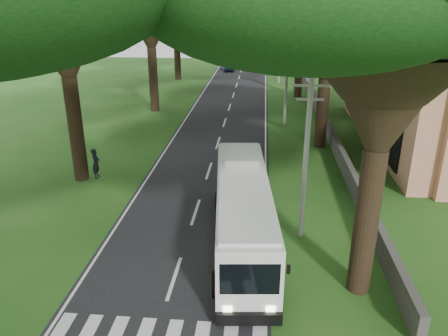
{
  "coord_description": "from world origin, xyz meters",
  "views": [
    {
      "loc": [
        3.42,
        -13.0,
        11.02
      ],
      "look_at": [
        1.45,
        9.14,
        2.2
      ],
      "focal_mm": 35.0,
      "sensor_mm": 36.0,
      "label": 1
    }
  ],
  "objects_px": {
    "pole_near": "(306,156)",
    "pole_far": "(280,51)",
    "distant_car_b": "(227,65)",
    "coach_bus": "(243,211)",
    "distant_car_c": "(248,61)",
    "pole_mid": "(287,78)",
    "pedestrian": "(96,163)"
  },
  "relations": [
    {
      "from": "pole_far",
      "to": "distant_car_c",
      "type": "bearing_deg",
      "value": 107.15
    },
    {
      "from": "pole_mid",
      "to": "coach_bus",
      "type": "relative_size",
      "value": 0.7
    },
    {
      "from": "pole_near",
      "to": "coach_bus",
      "type": "bearing_deg",
      "value": -159.43
    },
    {
      "from": "pole_near",
      "to": "pole_far",
      "type": "bearing_deg",
      "value": 90.0
    },
    {
      "from": "coach_bus",
      "to": "distant_car_b",
      "type": "relative_size",
      "value": 2.49
    },
    {
      "from": "pole_near",
      "to": "distant_car_b",
      "type": "xyz_separation_m",
      "value": [
        -7.75,
        50.46,
        -3.39
      ]
    },
    {
      "from": "pole_near",
      "to": "coach_bus",
      "type": "xyz_separation_m",
      "value": [
        -2.8,
        -1.05,
        -2.39
      ]
    },
    {
      "from": "pole_mid",
      "to": "pedestrian",
      "type": "relative_size",
      "value": 4.11
    },
    {
      "from": "distant_car_c",
      "to": "pole_mid",
      "type": "bearing_deg",
      "value": 81.36
    },
    {
      "from": "pole_mid",
      "to": "coach_bus",
      "type": "height_order",
      "value": "pole_mid"
    },
    {
      "from": "pole_near",
      "to": "pedestrian",
      "type": "relative_size",
      "value": 4.11
    },
    {
      "from": "pole_far",
      "to": "distant_car_b",
      "type": "xyz_separation_m",
      "value": [
        -7.75,
        10.46,
        -3.39
      ]
    },
    {
      "from": "coach_bus",
      "to": "distant_car_c",
      "type": "xyz_separation_m",
      "value": [
        -1.9,
        56.29,
        -1.02
      ]
    },
    {
      "from": "distant_car_b",
      "to": "pedestrian",
      "type": "height_order",
      "value": "pedestrian"
    },
    {
      "from": "pole_near",
      "to": "distant_car_b",
      "type": "distance_m",
      "value": 51.17
    },
    {
      "from": "distant_car_b",
      "to": "distant_car_c",
      "type": "xyz_separation_m",
      "value": [
        3.05,
        4.77,
        -0.02
      ]
    },
    {
      "from": "pole_mid",
      "to": "distant_car_b",
      "type": "xyz_separation_m",
      "value": [
        -7.75,
        30.46,
        -3.39
      ]
    },
    {
      "from": "pole_near",
      "to": "distant_car_c",
      "type": "height_order",
      "value": "pole_near"
    },
    {
      "from": "pole_far",
      "to": "coach_bus",
      "type": "height_order",
      "value": "pole_far"
    },
    {
      "from": "coach_bus",
      "to": "distant_car_c",
      "type": "relative_size",
      "value": 2.24
    },
    {
      "from": "coach_bus",
      "to": "pedestrian",
      "type": "distance_m",
      "value": 12.29
    },
    {
      "from": "distant_car_b",
      "to": "pedestrian",
      "type": "xyz_separation_m",
      "value": [
        -4.85,
        -44.14,
        0.19
      ]
    },
    {
      "from": "pedestrian",
      "to": "pole_near",
      "type": "bearing_deg",
      "value": -120.54
    },
    {
      "from": "pole_mid",
      "to": "coach_bus",
      "type": "distance_m",
      "value": 21.37
    },
    {
      "from": "pole_near",
      "to": "coach_bus",
      "type": "distance_m",
      "value": 3.83
    },
    {
      "from": "pole_mid",
      "to": "coach_bus",
      "type": "xyz_separation_m",
      "value": [
        -2.8,
        -21.05,
        -2.39
      ]
    },
    {
      "from": "pole_mid",
      "to": "pole_near",
      "type": "bearing_deg",
      "value": -90.0
    },
    {
      "from": "pole_mid",
      "to": "pole_far",
      "type": "distance_m",
      "value": 20.0
    },
    {
      "from": "pole_far",
      "to": "distant_car_b",
      "type": "bearing_deg",
      "value": 126.53
    },
    {
      "from": "coach_bus",
      "to": "distant_car_b",
      "type": "height_order",
      "value": "coach_bus"
    },
    {
      "from": "pole_near",
      "to": "distant_car_b",
      "type": "bearing_deg",
      "value": 98.73
    },
    {
      "from": "pole_mid",
      "to": "coach_bus",
      "type": "bearing_deg",
      "value": -97.59
    }
  ]
}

